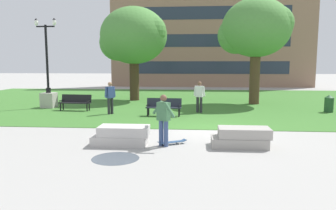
{
  "coord_description": "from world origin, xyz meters",
  "views": [
    {
      "loc": [
        -0.66,
        -13.22,
        2.73
      ],
      "look_at": [
        -1.64,
        -1.4,
        1.2
      ],
      "focal_mm": 35.0,
      "sensor_mm": 36.0,
      "label": 1
    }
  ],
  "objects_px": {
    "person_skateboarder": "(164,117)",
    "park_bench_near_left": "(76,101)",
    "concrete_block_left": "(241,138)",
    "lamp_post_right": "(48,90)",
    "concrete_block_center": "(122,136)",
    "skateboard": "(172,142)",
    "person_bystander_near_lawn": "(110,96)",
    "park_bench_far_left": "(164,106)",
    "person_bystander_far_lawn": "(199,95)",
    "trash_bin": "(329,103)"
  },
  "relations": [
    {
      "from": "person_skateboarder",
      "to": "park_bench_near_left",
      "type": "distance_m",
      "value": 9.59
    },
    {
      "from": "concrete_block_left",
      "to": "lamp_post_right",
      "type": "relative_size",
      "value": 0.35
    },
    {
      "from": "concrete_block_center",
      "to": "skateboard",
      "type": "distance_m",
      "value": 1.71
    },
    {
      "from": "concrete_block_center",
      "to": "person_skateboarder",
      "type": "distance_m",
      "value": 1.56
    },
    {
      "from": "person_skateboarder",
      "to": "person_bystander_near_lawn",
      "type": "bearing_deg",
      "value": 118.28
    },
    {
      "from": "person_skateboarder",
      "to": "person_bystander_near_lawn",
      "type": "xyz_separation_m",
      "value": [
        -3.46,
        6.44,
        0.01
      ]
    },
    {
      "from": "skateboard",
      "to": "park_bench_far_left",
      "type": "height_order",
      "value": "park_bench_far_left"
    },
    {
      "from": "person_bystander_far_lawn",
      "to": "park_bench_far_left",
      "type": "bearing_deg",
      "value": -145.01
    },
    {
      "from": "park_bench_far_left",
      "to": "person_bystander_far_lawn",
      "type": "distance_m",
      "value": 2.28
    },
    {
      "from": "concrete_block_center",
      "to": "park_bench_far_left",
      "type": "xyz_separation_m",
      "value": [
        0.84,
        6.01,
        0.23
      ]
    },
    {
      "from": "trash_bin",
      "to": "skateboard",
      "type": "bearing_deg",
      "value": -135.95
    },
    {
      "from": "person_bystander_near_lawn",
      "to": "person_bystander_far_lawn",
      "type": "relative_size",
      "value": 1.0
    },
    {
      "from": "person_skateboarder",
      "to": "park_bench_far_left",
      "type": "relative_size",
      "value": 0.94
    },
    {
      "from": "person_skateboarder",
      "to": "trash_bin",
      "type": "distance_m",
      "value": 11.68
    },
    {
      "from": "concrete_block_center",
      "to": "person_bystander_near_lawn",
      "type": "height_order",
      "value": "person_bystander_near_lawn"
    },
    {
      "from": "concrete_block_left",
      "to": "person_skateboarder",
      "type": "height_order",
      "value": "person_skateboarder"
    },
    {
      "from": "skateboard",
      "to": "person_bystander_near_lawn",
      "type": "distance_m",
      "value": 7.3
    },
    {
      "from": "park_bench_far_left",
      "to": "person_bystander_far_lawn",
      "type": "relative_size",
      "value": 1.06
    },
    {
      "from": "concrete_block_center",
      "to": "trash_bin",
      "type": "bearing_deg",
      "value": 39.29
    },
    {
      "from": "lamp_post_right",
      "to": "person_bystander_near_lawn",
      "type": "relative_size",
      "value": 3.13
    },
    {
      "from": "park_bench_far_left",
      "to": "person_bystander_far_lawn",
      "type": "height_order",
      "value": "person_bystander_far_lawn"
    },
    {
      "from": "park_bench_near_left",
      "to": "trash_bin",
      "type": "relative_size",
      "value": 1.92
    },
    {
      "from": "person_bystander_far_lawn",
      "to": "person_skateboarder",
      "type": "bearing_deg",
      "value": -99.7
    },
    {
      "from": "person_skateboarder",
      "to": "skateboard",
      "type": "xyz_separation_m",
      "value": [
        0.27,
        0.23,
        -0.88
      ]
    },
    {
      "from": "person_skateboarder",
      "to": "skateboard",
      "type": "height_order",
      "value": "person_skateboarder"
    },
    {
      "from": "skateboard",
      "to": "trash_bin",
      "type": "distance_m",
      "value": 11.33
    },
    {
      "from": "skateboard",
      "to": "lamp_post_right",
      "type": "xyz_separation_m",
      "value": [
        -8.14,
        8.42,
        1.01
      ]
    },
    {
      "from": "park_bench_far_left",
      "to": "concrete_block_left",
      "type": "bearing_deg",
      "value": -62.41
    },
    {
      "from": "park_bench_far_left",
      "to": "lamp_post_right",
      "type": "xyz_separation_m",
      "value": [
        -7.29,
        2.57,
        0.56
      ]
    },
    {
      "from": "concrete_block_center",
      "to": "person_skateboarder",
      "type": "height_order",
      "value": "person_skateboarder"
    },
    {
      "from": "concrete_block_left",
      "to": "lamp_post_right",
      "type": "xyz_separation_m",
      "value": [
        -10.41,
        8.53,
        0.79
      ]
    },
    {
      "from": "park_bench_near_left",
      "to": "lamp_post_right",
      "type": "height_order",
      "value": "lamp_post_right"
    },
    {
      "from": "trash_bin",
      "to": "person_bystander_far_lawn",
      "type": "xyz_separation_m",
      "value": [
        -7.15,
        -0.74,
        0.48
      ]
    },
    {
      "from": "park_bench_far_left",
      "to": "person_bystander_near_lawn",
      "type": "distance_m",
      "value": 2.95
    },
    {
      "from": "concrete_block_center",
      "to": "person_bystander_near_lawn",
      "type": "xyz_separation_m",
      "value": [
        -2.05,
        6.37,
        0.68
      ]
    },
    {
      "from": "park_bench_near_left",
      "to": "person_bystander_near_lawn",
      "type": "bearing_deg",
      "value": -26.81
    },
    {
      "from": "concrete_block_left",
      "to": "person_bystander_near_lawn",
      "type": "relative_size",
      "value": 1.1
    },
    {
      "from": "concrete_block_left",
      "to": "trash_bin",
      "type": "height_order",
      "value": "trash_bin"
    },
    {
      "from": "park_bench_far_left",
      "to": "trash_bin",
      "type": "height_order",
      "value": "trash_bin"
    },
    {
      "from": "skateboard",
      "to": "park_bench_far_left",
      "type": "relative_size",
      "value": 0.54
    },
    {
      "from": "person_bystander_near_lawn",
      "to": "skateboard",
      "type": "bearing_deg",
      "value": -58.97
    },
    {
      "from": "person_skateboarder",
      "to": "skateboard",
      "type": "relative_size",
      "value": 1.74
    },
    {
      "from": "concrete_block_center",
      "to": "person_skateboarder",
      "type": "bearing_deg",
      "value": -2.71
    },
    {
      "from": "person_bystander_near_lawn",
      "to": "person_bystander_far_lawn",
      "type": "height_order",
      "value": "same"
    },
    {
      "from": "concrete_block_left",
      "to": "skateboard",
      "type": "bearing_deg",
      "value": 177.19
    },
    {
      "from": "lamp_post_right",
      "to": "person_bystander_far_lawn",
      "type": "xyz_separation_m",
      "value": [
        9.12,
        -1.29,
        -0.11
      ]
    },
    {
      "from": "skateboard",
      "to": "trash_bin",
      "type": "bearing_deg",
      "value": 44.05
    },
    {
      "from": "person_bystander_near_lawn",
      "to": "park_bench_far_left",
      "type": "bearing_deg",
      "value": -7.07
    },
    {
      "from": "concrete_block_center",
      "to": "person_bystander_near_lawn",
      "type": "bearing_deg",
      "value": 107.83
    },
    {
      "from": "concrete_block_center",
      "to": "person_bystander_far_lawn",
      "type": "xyz_separation_m",
      "value": [
        2.67,
        7.29,
        0.68
      ]
    }
  ]
}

